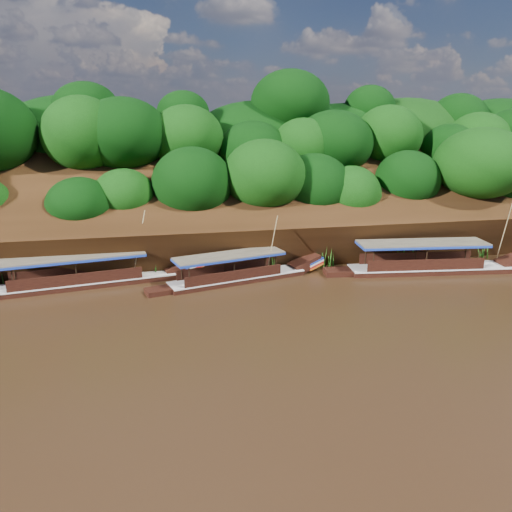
# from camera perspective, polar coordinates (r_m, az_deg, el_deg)

# --- Properties ---
(ground) EXTENTS (160.00, 160.00, 0.00)m
(ground) POSITION_cam_1_polar(r_m,az_deg,el_deg) (31.73, 2.32, -6.90)
(ground) COLOR black
(ground) RESTS_ON ground
(riverbank) EXTENTS (120.00, 30.06, 19.40)m
(riverbank) POSITION_cam_1_polar(r_m,az_deg,el_deg) (52.64, -3.59, 4.45)
(riverbank) COLOR black
(riverbank) RESTS_ON ground
(boat_0) EXTENTS (15.60, 4.29, 6.44)m
(boat_0) POSITION_cam_1_polar(r_m,az_deg,el_deg) (42.95, 20.24, -0.96)
(boat_0) COLOR black
(boat_0) RESTS_ON ground
(boat_1) EXTENTS (12.70, 4.91, 5.41)m
(boat_1) POSITION_cam_1_polar(r_m,az_deg,el_deg) (38.30, -1.22, -2.05)
(boat_1) COLOR black
(boat_1) RESTS_ON ground
(boat_2) EXTENTS (15.22, 4.46, 5.83)m
(boat_2) POSITION_cam_1_polar(r_m,az_deg,el_deg) (39.16, -17.51, -2.34)
(boat_2) COLOR black
(boat_2) RESTS_ON ground
(reeds) EXTENTS (50.72, 2.19, 2.13)m
(reeds) POSITION_cam_1_polar(r_m,az_deg,el_deg) (39.78, -5.46, -0.85)
(reeds) COLOR #2E6C1B
(reeds) RESTS_ON ground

